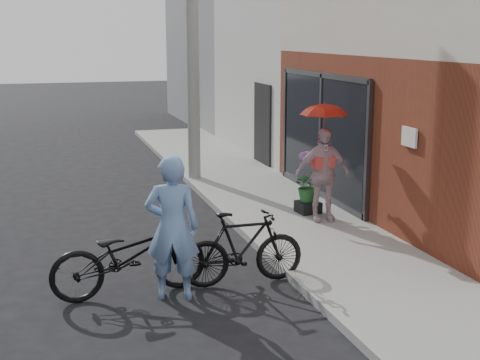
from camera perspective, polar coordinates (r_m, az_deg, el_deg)
name	(u,v)px	position (r m, az deg, el deg)	size (l,w,h in m)	color
ground	(216,274)	(9.71, -2.03, -8.01)	(80.00, 80.00, 0.00)	black
sidewalk	(300,222)	(12.14, 5.10, -3.55)	(2.20, 24.00, 0.12)	gray
curb	(238,227)	(11.76, -0.15, -4.02)	(0.12, 24.00, 0.12)	#9E9E99
plaster_building	(374,29)	(20.19, 11.39, 12.49)	(8.00, 6.00, 7.00)	silver
east_building_far	(287,30)	(26.57, 4.06, 12.62)	(8.00, 8.00, 7.00)	gray
utility_pole	(192,28)	(15.19, -4.08, 12.80)	(0.28, 0.28, 7.00)	#9E9E99
officer	(172,228)	(8.62, -5.81, -4.07)	(0.69, 0.46, 1.90)	#799FD7
bike_left	(129,255)	(8.91, -9.45, -6.37)	(0.72, 2.07, 1.09)	black
bike_right	(243,248)	(9.18, 0.22, -5.80)	(0.49, 1.73, 1.04)	black
kimono_woman	(322,174)	(11.87, 7.05, 0.48)	(0.98, 0.41, 1.67)	beige
parasol	(324,107)	(11.69, 7.21, 6.17)	(0.79, 0.79, 0.70)	red
planter	(308,207)	(12.50, 5.83, -2.31)	(0.40, 0.40, 0.21)	black
potted_plant	(309,186)	(12.40, 5.87, -0.48)	(0.55, 0.48, 0.61)	#29682F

